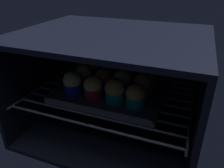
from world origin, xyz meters
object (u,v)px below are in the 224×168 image
object	(u,v)px
muffin_row0_col3	(135,96)
muffin_row1_col1	(103,80)
muffin_row0_col0	(73,83)
muffin_row0_col2	(115,91)
muffin_row1_col0	(84,75)
muffin_row0_col1	(93,88)
muffin_row2_col2	(128,74)
muffin_row2_col1	(111,70)
muffin_row1_col3	(142,85)
baking_tray	(112,91)
muffin_row2_col0	(92,68)
muffin_row2_col3	(148,77)
muffin_row1_col2	(122,81)

from	to	relation	value
muffin_row0_col3	muffin_row1_col1	size ratio (longest dim) A/B	1.01
muffin_row0_col0	muffin_row0_col2	size ratio (longest dim) A/B	0.98
muffin_row1_col0	muffin_row0_col1	bearing A→B (deg)	-45.08
muffin_row1_col0	muffin_row2_col2	world-z (taller)	muffin_row1_col0
muffin_row2_col1	muffin_row0_col2	bearing A→B (deg)	-63.90
muffin_row1_col3	baking_tray	bearing A→B (deg)	-178.02
baking_tray	muffin_row0_col2	distance (cm)	9.38
muffin_row2_col1	muffin_row0_col1	bearing A→B (deg)	-90.96
muffin_row0_col2	muffin_row0_col1	bearing A→B (deg)	-179.92
muffin_row1_col0	muffin_row1_col1	world-z (taller)	muffin_row1_col0
muffin_row0_col3	muffin_row1_col0	world-z (taller)	muffin_row1_col0
muffin_row0_col2	muffin_row1_col0	distance (cm)	16.29
muffin_row0_col0	muffin_row2_col0	size ratio (longest dim) A/B	0.97
muffin_row1_col0	muffin_row2_col0	size ratio (longest dim) A/B	0.98
muffin_row0_col1	muffin_row1_col1	bearing A→B (deg)	86.41
muffin_row0_col0	muffin_row1_col3	xyz separation A→B (cm)	(21.84, 7.63, -0.13)
muffin_row0_col0	muffin_row1_col0	bearing A→B (deg)	86.50
baking_tray	muffin_row1_col0	bearing A→B (deg)	-179.37
baking_tray	muffin_row0_col2	size ratio (longest dim) A/B	4.36
muffin_row0_col0	muffin_row0_col1	size ratio (longest dim) A/B	1.05
muffin_row0_col2	muffin_row1_col1	distance (cm)	9.99
baking_tray	muffin_row2_col1	distance (cm)	9.43
muffin_row2_col0	muffin_row1_col1	bearing A→B (deg)	-42.88
muffin_row1_col3	muffin_row2_col3	xyz separation A→B (cm)	(0.38, 6.85, -0.21)
muffin_row2_col1	muffin_row1_col3	bearing A→B (deg)	-26.99
muffin_row0_col3	muffin_row2_col1	size ratio (longest dim) A/B	0.86
muffin_row0_col2	muffin_row0_col3	world-z (taller)	muffin_row0_col2
baking_tray	muffin_row1_col3	distance (cm)	11.42
muffin_row0_col0	muffin_row1_col3	distance (cm)	23.13
muffin_row0_col0	muffin_row2_col1	bearing A→B (deg)	62.06
muffin_row0_col3	muffin_row2_col3	xyz separation A→B (cm)	(0.43, 14.73, 0.00)
muffin_row0_col2	muffin_row1_col1	xyz separation A→B (cm)	(-7.04, 7.06, -0.51)
muffin_row0_col1	muffin_row1_col0	size ratio (longest dim) A/B	0.95
muffin_row2_col0	muffin_row2_col3	world-z (taller)	muffin_row2_col0
muffin_row0_col0	muffin_row1_col1	distance (cm)	10.69
muffin_row0_col0	muffin_row0_col1	bearing A→B (deg)	-0.17
muffin_row1_col1	muffin_row2_col2	bearing A→B (deg)	49.78
muffin_row1_col3	muffin_row2_col2	bearing A→B (deg)	134.53
muffin_row1_col0	muffin_row1_col3	xyz separation A→B (cm)	(21.40, 0.48, -0.23)
muffin_row0_col1	muffin_row0_col3	world-z (taller)	muffin_row0_col1
muffin_row0_col3	muffin_row0_col0	bearing A→B (deg)	179.33
muffin_row0_col1	muffin_row2_col2	size ratio (longest dim) A/B	1.00
muffin_row1_col0	muffin_row2_col1	bearing A→B (deg)	45.86
muffin_row1_col3	muffin_row2_col0	world-z (taller)	muffin_row2_col0
muffin_row1_col2	muffin_row2_col1	world-z (taller)	muffin_row2_col1
muffin_row0_col1	muffin_row0_col0	bearing A→B (deg)	179.83
muffin_row2_col0	muffin_row2_col3	bearing A→B (deg)	0.08
muffin_row1_col2	muffin_row0_col2	bearing A→B (deg)	-88.06
muffin_row2_col2	muffin_row1_col2	bearing A→B (deg)	-88.91
muffin_row0_col3	muffin_row0_col2	bearing A→B (deg)	177.93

